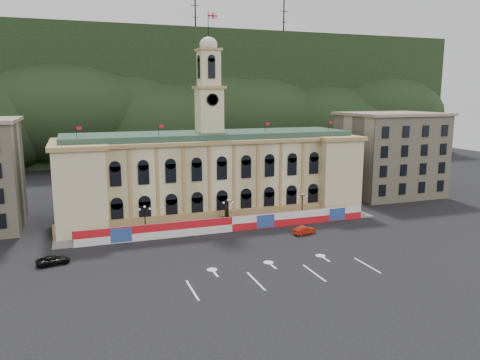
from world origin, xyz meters
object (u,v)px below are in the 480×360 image
object	(u,v)px
lamp_center	(228,211)
statue	(226,220)
red_sedan	(304,230)
black_suv	(53,260)

from	to	relation	value
lamp_center	statue	bearing A→B (deg)	90.00
red_sedan	black_suv	bearing A→B (deg)	79.46
black_suv	red_sedan	bearing A→B (deg)	-101.14
statue	black_suv	size ratio (longest dim) A/B	0.80
lamp_center	black_suv	world-z (taller)	lamp_center
statue	lamp_center	bearing A→B (deg)	-90.00
lamp_center	black_suv	size ratio (longest dim) A/B	1.11
statue	lamp_center	distance (m)	2.14
lamp_center	red_sedan	xyz separation A→B (m)	(10.68, -7.39, -2.41)
statue	lamp_center	size ratio (longest dim) A/B	0.72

